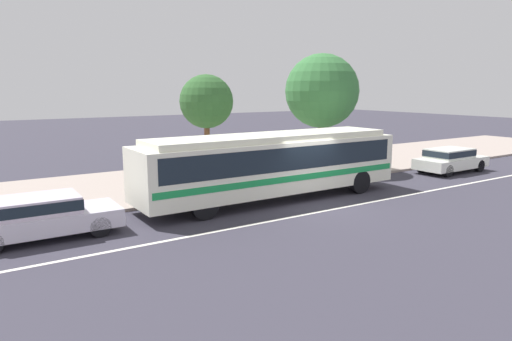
# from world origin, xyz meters

# --- Properties ---
(ground_plane) EXTENTS (120.00, 120.00, 0.00)m
(ground_plane) POSITION_xyz_m (0.00, 0.00, 0.00)
(ground_plane) COLOR #363440
(sidewalk_slab) EXTENTS (60.00, 8.00, 0.12)m
(sidewalk_slab) POSITION_xyz_m (0.00, 7.06, 0.06)
(sidewalk_slab) COLOR #A29288
(sidewalk_slab) RESTS_ON ground_plane
(lane_stripe_center) EXTENTS (56.00, 0.16, 0.01)m
(lane_stripe_center) POSITION_xyz_m (0.00, -0.80, 0.00)
(lane_stripe_center) COLOR silver
(lane_stripe_center) RESTS_ON ground_plane
(transit_bus) EXTENTS (11.28, 2.53, 2.67)m
(transit_bus) POSITION_xyz_m (-0.94, 1.71, 1.56)
(transit_bus) COLOR white
(transit_bus) RESTS_ON ground_plane
(sedan_behind_bus) EXTENTS (4.42, 1.90, 1.29)m
(sedan_behind_bus) POSITION_xyz_m (-9.61, 1.50, 0.72)
(sedan_behind_bus) COLOR silver
(sedan_behind_bus) RESTS_ON ground_plane
(sedan_far_ahead) EXTENTS (4.34, 1.84, 1.29)m
(sedan_far_ahead) POSITION_xyz_m (10.64, 1.55, 0.72)
(sedan_far_ahead) COLOR white
(sedan_far_ahead) RESTS_ON ground_plane
(pedestrian_waiting_near_sign) EXTENTS (0.42, 0.42, 1.63)m
(pedestrian_waiting_near_sign) POSITION_xyz_m (-2.02, 3.88, 1.07)
(pedestrian_waiting_near_sign) COLOR navy
(pedestrian_waiting_near_sign) RESTS_ON sidewalk_slab
(pedestrian_walking_along_curb) EXTENTS (0.48, 0.48, 1.65)m
(pedestrian_walking_along_curb) POSITION_xyz_m (3.92, 3.73, 1.08)
(pedestrian_walking_along_curb) COLOR #293152
(pedestrian_walking_along_curb) RESTS_ON sidewalk_slab
(pedestrian_standing_by_tree) EXTENTS (0.48, 0.48, 1.67)m
(pedestrian_standing_by_tree) POSITION_xyz_m (-5.69, 3.72, 1.10)
(pedestrian_standing_by_tree) COLOR #393641
(pedestrian_standing_by_tree) RESTS_ON sidewalk_slab
(street_tree_near_stop) EXTENTS (2.54, 2.54, 5.00)m
(street_tree_near_stop) POSITION_xyz_m (-1.42, 6.49, 3.82)
(street_tree_near_stop) COLOR brown
(street_tree_near_stop) RESTS_ON sidewalk_slab
(street_tree_mid_block) EXTENTS (3.95, 3.95, 6.17)m
(street_tree_mid_block) POSITION_xyz_m (5.11, 5.76, 4.31)
(street_tree_mid_block) COLOR brown
(street_tree_mid_block) RESTS_ON sidewalk_slab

